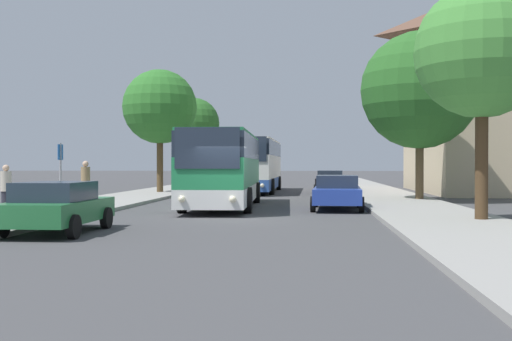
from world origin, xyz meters
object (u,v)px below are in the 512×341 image
tree_right_mid (420,90)px  tree_right_near (482,52)px  bus_stop_sign (60,168)px  tree_left_far (194,124)px  parked_car_right_near (337,192)px  parked_car_right_far (330,181)px  pedestrian_waiting_far (6,190)px  parked_car_left_curb (57,206)px  bus_middle (257,164)px  tree_left_near (160,107)px  bus_front (224,168)px  pedestrian_waiting_near (86,184)px

tree_right_mid → tree_right_near: bearing=-90.3°
bus_stop_sign → tree_left_far: tree_left_far is taller
parked_car_right_near → tree_left_far: bearing=-65.4°
parked_car_right_far → tree_right_mid: size_ratio=0.53×
pedestrian_waiting_far → parked_car_left_curb: bearing=-18.6°
bus_middle → tree_right_near: size_ratio=1.62×
bus_stop_sign → tree_left_near: bearing=89.2°
bus_stop_sign → tree_right_mid: size_ratio=0.31×
bus_stop_sign → pedestrian_waiting_far: bus_stop_sign is taller
bus_middle → bus_stop_sign: bearing=-108.1°
bus_middle → bus_stop_sign: (-6.02, -17.90, -0.14)m
tree_left_far → tree_right_near: (15.96, -34.60, -0.18)m
bus_front → pedestrian_waiting_near: 5.83m
bus_middle → pedestrian_waiting_near: bearing=-107.6°
parked_car_right_near → parked_car_right_far: (0.18, 13.85, 0.03)m
bus_stop_sign → tree_left_near: (0.20, 14.54, 3.74)m
parked_car_left_curb → pedestrian_waiting_far: size_ratio=2.35×
parked_car_left_curb → tree_right_near: tree_right_near is taller
pedestrian_waiting_near → tree_left_far: (-1.55, 30.58, 4.49)m
parked_car_right_near → tree_right_mid: (4.32, 5.49, 4.81)m
parked_car_left_curb → parked_car_right_near: 12.23m
bus_stop_sign → pedestrian_waiting_far: (-0.65, -2.91, -0.72)m
tree_right_near → parked_car_left_curb: bearing=-163.2°
bus_middle → tree_right_near: tree_right_near is taller
parked_car_left_curb → tree_right_mid: size_ratio=0.48×
parked_car_right_far → tree_left_far: size_ratio=0.57×
bus_front → parked_car_right_near: size_ratio=2.31×
parked_car_right_near → tree_left_near: tree_left_near is taller
bus_front → bus_stop_sign: 6.82m
pedestrian_waiting_far → tree_left_far: tree_left_far is taller
parked_car_left_curb → parked_car_right_far: bearing=70.1°
bus_front → tree_right_near: size_ratio=1.44×
bus_stop_sign → tree_left_near: tree_left_near is taller
bus_middle → tree_left_far: bearing=117.4°
bus_stop_sign → tree_right_mid: 17.53m
bus_stop_sign → parked_car_right_far: bearing=56.7°
parked_car_right_near → tree_left_near: bearing=-45.7°
pedestrian_waiting_near → bus_front: bearing=-139.6°
bus_front → tree_right_near: tree_right_near is taller
pedestrian_waiting_near → tree_left_near: tree_left_near is taller
pedestrian_waiting_near → tree_right_near: bearing=-179.4°
bus_front → pedestrian_waiting_far: 9.17m
parked_car_right_far → tree_left_far: tree_left_far is taller
parked_car_left_curb → pedestrian_waiting_near: (-2.17, 7.72, 0.36)m
tree_left_far → pedestrian_waiting_near: bearing=-87.1°
tree_left_far → tree_right_mid: tree_right_mid is taller
bus_front → bus_middle: 14.37m
bus_stop_sign → tree_left_near: 15.01m
parked_car_left_curb → pedestrian_waiting_far: bearing=132.3°
bus_front → tree_right_mid: (9.19, 4.65, 3.85)m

